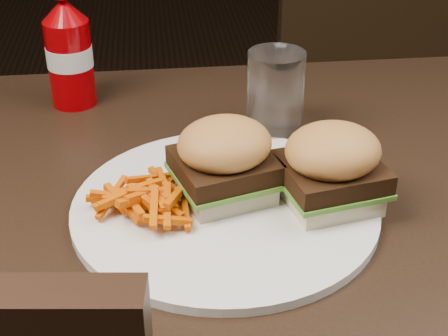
{
  "coord_description": "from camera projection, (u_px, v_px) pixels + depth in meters",
  "views": [
    {
      "loc": [
        0.02,
        -0.64,
        1.18
      ],
      "look_at": [
        0.1,
        -0.0,
        0.8
      ],
      "focal_mm": 55.0,
      "sensor_mm": 36.0,
      "label": 1
    }
  ],
  "objects": [
    {
      "name": "dining_table",
      "position": [
        139.0,
        224.0,
        0.77
      ],
      "size": [
        1.2,
        0.8,
        0.04
      ],
      "primitive_type": "cube",
      "color": "black",
      "rests_on": "ground"
    },
    {
      "name": "chair_far",
      "position": [
        342.0,
        106.0,
        1.72
      ],
      "size": [
        0.48,
        0.48,
        0.04
      ],
      "primitive_type": "cube",
      "rotation": [
        0.0,
        0.0,
        3.18
      ],
      "color": "black",
      "rests_on": "ground"
    },
    {
      "name": "plate",
      "position": [
        225.0,
        208.0,
        0.76
      ],
      "size": [
        0.34,
        0.34,
        0.01
      ],
      "primitive_type": "cylinder",
      "color": "white",
      "rests_on": "dining_table"
    },
    {
      "name": "sandwich_half_a",
      "position": [
        225.0,
        187.0,
        0.76
      ],
      "size": [
        0.11,
        0.11,
        0.02
      ],
      "primitive_type": "cube",
      "rotation": [
        0.0,
        0.0,
        0.29
      ],
      "color": "beige",
      "rests_on": "plate"
    },
    {
      "name": "sandwich_half_b",
      "position": [
        329.0,
        194.0,
        0.75
      ],
      "size": [
        0.11,
        0.1,
        0.02
      ],
      "primitive_type": "cube",
      "rotation": [
        0.0,
        0.0,
        0.2
      ],
      "color": "beige",
      "rests_on": "plate"
    },
    {
      "name": "fries_pile",
      "position": [
        150.0,
        193.0,
        0.73
      ],
      "size": [
        0.11,
        0.11,
        0.04
      ],
      "primitive_type": null,
      "rotation": [
        0.0,
        0.0,
        0.15
      ],
      "color": "#D56B00",
      "rests_on": "plate"
    },
    {
      "name": "ketchup_bottle",
      "position": [
        71.0,
        64.0,
        0.97
      ],
      "size": [
        0.06,
        0.06,
        0.13
      ],
      "primitive_type": "cylinder",
      "rotation": [
        0.0,
        0.0,
        -0.02
      ],
      "color": "#950004",
      "rests_on": "dining_table"
    },
    {
      "name": "tumbler",
      "position": [
        275.0,
        95.0,
        0.89
      ],
      "size": [
        0.09,
        0.09,
        0.12
      ],
      "primitive_type": "cylinder",
      "rotation": [
        0.0,
        0.0,
        0.16
      ],
      "color": "white",
      "rests_on": "dining_table"
    }
  ]
}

